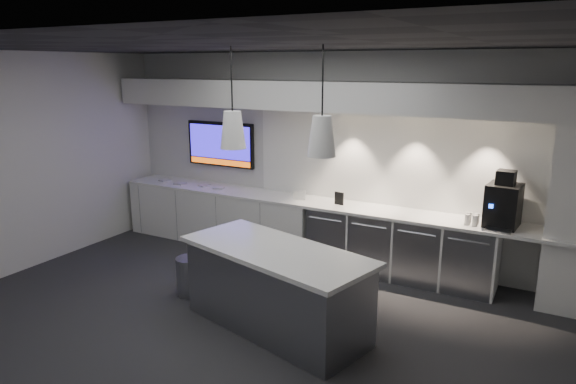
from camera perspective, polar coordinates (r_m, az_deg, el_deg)
The scene contains 27 objects.
floor at distance 5.96m, azimuth -5.91°, elevation -14.29°, with size 7.00×7.00×0.00m, color #28282A.
ceiling at distance 5.26m, azimuth -6.76°, elevation 15.88°, with size 7.00×7.00×0.00m, color black.
wall_back at distance 7.56m, azimuth 4.54°, elevation 3.89°, with size 7.00×7.00×0.00m, color silver.
wall_front at distance 3.75m, azimuth -28.77°, elevation -8.36°, with size 7.00×7.00×0.00m, color silver.
wall_left at distance 7.92m, azimuth -27.65°, elevation 2.79°, with size 7.00×7.00×0.00m, color silver.
back_counter at distance 7.41m, azimuth 3.42°, elevation -1.22°, with size 6.80×0.65×0.04m, color white.
left_base_cabinets at distance 8.39m, azimuth -7.52°, elevation -2.68°, with size 3.30×0.63×0.86m, color white.
fridge_unit_a at distance 7.44m, azimuth 5.12°, elevation -4.84°, with size 0.60×0.61×0.85m, color gray.
fridge_unit_b at distance 7.23m, azimuth 9.72°, elevation -5.55°, with size 0.60×0.61×0.85m, color gray.
fridge_unit_c at distance 7.07m, azimuth 14.57°, elevation -6.27°, with size 0.60×0.61×0.85m, color gray.
fridge_unit_d at distance 6.97m, azimuth 19.63°, elevation -6.97°, with size 0.60×0.61×0.85m, color gray.
backsplash at distance 7.14m, azimuth 13.32°, elevation 3.37°, with size 4.60×0.03×1.30m, color white.
soffit at distance 7.19m, azimuth 3.68°, elevation 10.61°, with size 6.90×0.60×0.40m, color white.
column at distance 6.69m, azimuth 29.25°, elevation -0.96°, with size 0.55×0.55×2.60m, color white.
wall_tv at distance 8.45m, azimuth -7.50°, elevation 5.29°, with size 1.25×0.07×0.72m.
island at distance 5.65m, azimuth -1.32°, elevation -10.64°, with size 2.33×1.45×0.92m.
bin at distance 6.63m, azimuth -10.82°, elevation -9.15°, with size 0.34×0.34×0.48m, color gray.
coffee_machine at distance 6.73m, azimuth 22.81°, elevation -1.19°, with size 0.42×0.58×0.69m.
sign_black at distance 7.24m, azimuth 5.70°, elevation -0.71°, with size 0.14×0.02×0.18m, color black.
sign_white at distance 7.46m, azimuth 1.29°, elevation -0.37°, with size 0.18×0.02×0.14m, color white.
cup_cluster at distance 6.71m, azimuth 19.75°, elevation -2.86°, with size 0.16×0.16×0.14m, color silver, non-canonical shape.
tray_a at distance 8.95m, azimuth -13.55°, elevation 1.28°, with size 0.16×0.16×0.03m, color #B9B9B9.
tray_b at distance 8.64m, azimuth -11.91°, elevation 0.92°, with size 0.16×0.16×0.03m, color #B9B9B9.
tray_c at distance 8.44m, azimuth -9.30°, elevation 0.73°, with size 0.16×0.16×0.03m, color #B9B9B9.
tray_d at distance 8.24m, azimuth -7.70°, elevation 0.47°, with size 0.16×0.16×0.03m, color #B9B9B9.
pendant_left at distance 5.46m, azimuth -6.15°, elevation 6.91°, with size 0.28×0.28×1.09m.
pendant_right at distance 4.95m, azimuth 3.78°, elevation 6.24°, with size 0.28×0.28×1.09m.
Camera 1 is at (3.02, -4.31, 2.81)m, focal length 32.00 mm.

